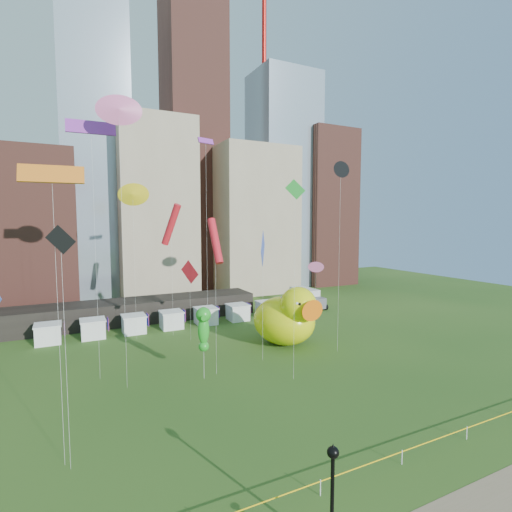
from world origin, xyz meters
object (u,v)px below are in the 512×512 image
seahorse_green (204,325)px  big_duck (287,317)px  small_duck (275,328)px  lamppost (332,487)px  box_truck (307,298)px  seahorse_purple (284,309)px

seahorse_green → big_duck: bearing=39.8°
small_duck → seahorse_green: (-11.61, -7.13, 3.50)m
small_duck → lamppost: lamppost is taller
small_duck → box_truck: size_ratio=0.65×
box_truck → small_duck: bearing=-136.0°
big_duck → seahorse_green: size_ratio=1.46×
big_duck → box_truck: bearing=40.9°
seahorse_green → seahorse_purple: 13.30m
seahorse_green → lamppost: seahorse_green is taller
seahorse_green → small_duck: bearing=48.2°
seahorse_purple → big_duck: bearing=-83.6°
box_truck → lamppost: bearing=-123.9°
big_duck → small_duck: size_ratio=2.07×
seahorse_green → lamppost: 20.83m
seahorse_green → box_truck: size_ratio=0.92×
seahorse_purple → lamppost: seahorse_purple is taller
seahorse_purple → small_duck: bearing=107.4°
big_duck → lamppost: size_ratio=1.96×
small_duck → seahorse_green: bearing=-135.7°
seahorse_purple → seahorse_green: bearing=-152.7°
seahorse_green → box_truck: (25.92, 21.60, -3.48)m
seahorse_purple → lamppost: (-13.20, -26.36, -1.10)m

